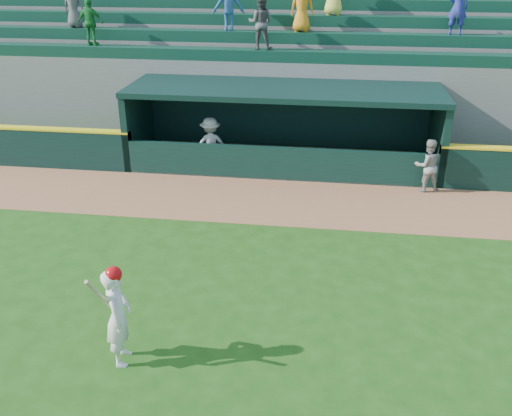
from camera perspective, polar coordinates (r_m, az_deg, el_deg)
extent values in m
plane|color=#1D4711|center=(11.16, -1.14, -9.51)|extent=(120.00, 120.00, 0.00)
cube|color=#945E3B|center=(15.42, 1.69, 0.72)|extent=(40.00, 3.00, 0.01)
imported|color=gray|center=(16.51, 16.77, 4.10)|extent=(0.84, 0.71, 1.51)
imported|color=#ACACA6|center=(17.35, -4.55, 6.35)|extent=(1.20, 0.91, 1.65)
cube|color=slate|center=(18.00, 2.68, 4.36)|extent=(9.00, 2.60, 0.04)
cube|color=black|center=(18.60, -11.65, 8.22)|extent=(0.20, 2.60, 2.30)
cube|color=black|center=(17.85, 17.73, 6.85)|extent=(0.20, 2.60, 2.30)
cube|color=black|center=(18.88, 3.13, 8.94)|extent=(9.40, 0.20, 2.30)
cube|color=black|center=(17.32, 2.83, 11.70)|extent=(9.40, 2.80, 0.16)
cube|color=black|center=(16.69, 2.31, 4.46)|extent=(9.00, 0.16, 1.00)
cube|color=brown|center=(18.67, 2.93, 5.87)|extent=(8.40, 0.45, 0.10)
cube|color=slate|center=(19.30, 3.29, 10.23)|extent=(34.00, 0.85, 2.91)
cube|color=#0F3828|center=(18.84, 3.38, 14.96)|extent=(34.00, 0.60, 0.36)
cube|color=slate|center=(20.07, 3.51, 11.45)|extent=(34.00, 0.85, 3.36)
cube|color=#0F3828|center=(19.61, 3.63, 16.67)|extent=(34.00, 0.60, 0.36)
cube|color=slate|center=(20.85, 3.73, 12.58)|extent=(34.00, 0.85, 3.81)
cube|color=#0F3828|center=(20.39, 3.87, 18.25)|extent=(34.00, 0.60, 0.36)
cube|color=slate|center=(21.63, 3.93, 13.63)|extent=(34.00, 0.85, 4.26)
cube|color=#0F3828|center=(21.19, 4.09, 19.71)|extent=(34.00, 0.60, 0.36)
cube|color=slate|center=(22.43, 4.11, 14.61)|extent=(34.00, 0.85, 4.71)
cube|color=slate|center=(23.23, 4.29, 15.52)|extent=(34.00, 0.85, 5.16)
cube|color=slate|center=(24.03, 4.45, 16.36)|extent=(34.00, 0.85, 5.61)
cube|color=slate|center=(24.60, 4.55, 16.56)|extent=(34.50, 0.30, 5.61)
imported|color=orange|center=(19.50, 4.63, 19.42)|extent=(0.83, 0.61, 1.55)
imported|color=navy|center=(19.80, 19.55, 18.38)|extent=(0.65, 0.48, 1.63)
imported|color=#4B4B4B|center=(18.82, 0.46, 18.03)|extent=(0.80, 0.63, 1.62)
imported|color=#244E87|center=(19.79, -2.78, 19.64)|extent=(1.16, 0.84, 1.61)
imported|color=#494949|center=(21.43, -17.79, 18.71)|extent=(0.70, 0.46, 1.43)
imported|color=#1B7D30|center=(20.33, -16.22, 17.41)|extent=(0.89, 0.43, 1.48)
imported|color=silver|center=(9.58, -13.60, -10.53)|extent=(0.52, 0.69, 1.72)
sphere|color=#BE0A0D|center=(9.16, -14.09, -6.48)|extent=(0.27, 0.27, 0.27)
cylinder|color=tan|center=(9.17, -15.49, -8.30)|extent=(0.20, 0.51, 0.76)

